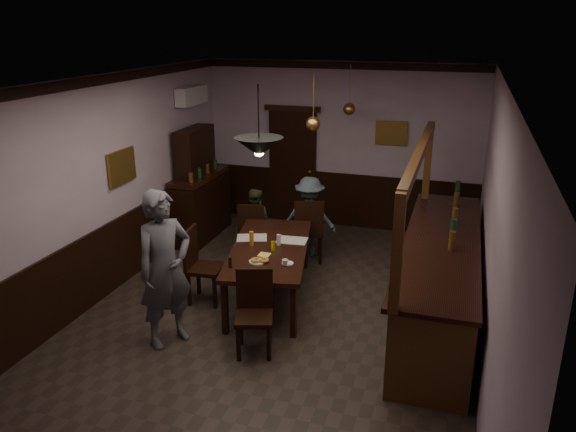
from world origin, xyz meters
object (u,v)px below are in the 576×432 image
at_px(person_seated_left, 255,221).
at_px(person_seated_right, 310,217).
at_px(chair_near, 254,308).
at_px(chair_far_right, 309,228).
at_px(sideboard, 199,194).
at_px(chair_far_left, 252,229).
at_px(dining_table, 270,251).
at_px(coffee_cup, 285,262).
at_px(soda_can, 273,246).
at_px(pendant_iron, 259,147).
at_px(pendant_brass_far, 349,109).
at_px(chair_side, 199,262).
at_px(pendant_brass_mid, 313,124).
at_px(person_standing, 165,269).
at_px(bar_counter, 439,277).

height_order(person_seated_left, person_seated_right, person_seated_right).
distance_m(chair_near, person_seated_left, 2.90).
relative_size(chair_far_right, person_seated_left, 0.95).
relative_size(person_seated_left, sideboard, 0.57).
xyz_separation_m(chair_far_left, sideboard, (-1.25, 0.71, 0.25)).
relative_size(dining_table, person_seated_left, 2.14).
xyz_separation_m(coffee_cup, soda_can, (-0.31, 0.45, 0.01)).
relative_size(pendant_iron, pendant_brass_far, 1.00).
relative_size(chair_side, soda_can, 8.66).
xyz_separation_m(person_seated_left, soda_can, (0.84, -1.51, 0.26)).
xyz_separation_m(soda_can, pendant_iron, (0.08, -0.70, 1.49)).
height_order(chair_far_right, chair_side, chair_far_right).
distance_m(chair_far_left, chair_side, 1.54).
height_order(chair_side, pendant_brass_mid, pendant_brass_mid).
distance_m(soda_can, pendant_brass_mid, 1.79).
height_order(person_standing, sideboard, sideboard).
relative_size(chair_far_left, soda_can, 7.99).
relative_size(pendant_brass_mid, pendant_brass_far, 1.00).
bearing_deg(dining_table, pendant_iron, -78.04).
distance_m(person_standing, coffee_cup, 1.48).
bearing_deg(pendant_iron, chair_near, -78.92).
bearing_deg(sideboard, chair_near, -54.79).
height_order(chair_side, bar_counter, bar_counter).
bearing_deg(person_seated_right, person_seated_left, 10.56).
bearing_deg(pendant_brass_far, chair_near, -94.52).
xyz_separation_m(chair_far_right, bar_counter, (2.06, -1.19, -0.01)).
bearing_deg(person_seated_right, bar_counter, 143.92).
bearing_deg(person_standing, chair_side, 35.82).
height_order(coffee_cup, pendant_iron, pendant_iron).
height_order(dining_table, sideboard, sideboard).
bearing_deg(sideboard, pendant_brass_mid, -23.11).
distance_m(chair_far_right, sideboard, 2.21).
xyz_separation_m(chair_far_right, person_standing, (-0.95, -2.77, 0.37)).
height_order(person_standing, coffee_cup, person_standing).
bearing_deg(chair_far_right, bar_counter, 133.32).
xyz_separation_m(chair_side, person_seated_left, (0.11, 1.80, -0.02)).
bearing_deg(chair_near, soda_can, 80.93).
bearing_deg(chair_side, sideboard, 20.11).
height_order(person_standing, person_seated_right, person_standing).
bearing_deg(person_seated_left, pendant_iron, 108.84).
height_order(person_seated_left, pendant_iron, pendant_iron).
bearing_deg(chair_far_right, sideboard, -30.39).
xyz_separation_m(pendant_brass_mid, pendant_brass_far, (0.20, 1.50, 0.00)).
xyz_separation_m(coffee_cup, pendant_iron, (-0.23, -0.25, 1.50)).
bearing_deg(pendant_iron, chair_far_left, 114.17).
distance_m(chair_side, pendant_iron, 2.06).
distance_m(dining_table, person_seated_right, 1.61).
bearing_deg(bar_counter, dining_table, -176.50).
height_order(person_seated_left, sideboard, sideboard).
xyz_separation_m(chair_far_left, person_standing, (-0.07, -2.59, 0.42)).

